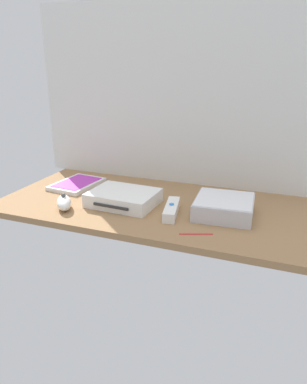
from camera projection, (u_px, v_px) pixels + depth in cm
name	position (u px, v px, depth cm)	size (l,w,h in cm)	color
ground_plane	(154.00, 206.00, 119.30)	(100.00, 48.00, 2.00)	#936D47
back_wall	(178.00, 96.00, 129.70)	(110.00, 1.20, 64.00)	silver
game_console	(124.00, 198.00, 117.75)	(21.73, 17.26, 4.40)	white
mini_computer	(224.00, 207.00, 109.39)	(18.17, 18.17, 5.30)	silver
game_case	(77.00, 184.00, 135.48)	(15.39, 20.24, 1.56)	white
remote_wand	(172.00, 209.00, 110.36)	(6.40, 15.22, 3.40)	white
remote_nunchuk	(64.00, 203.00, 114.26)	(9.40, 10.69, 5.10)	white
stylus_pen	(196.00, 233.00, 97.78)	(0.70, 0.70, 9.00)	red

